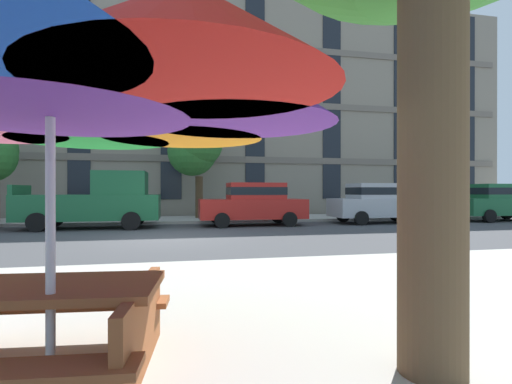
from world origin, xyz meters
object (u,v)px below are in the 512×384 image
sedan_silver (379,202)px  sedan_green (498,201)px  patio_umbrella (50,77)px  street_tree_middle (195,146)px  pickup_green (98,202)px  picnic_table (27,325)px  sedan_red (253,203)px

sedan_silver → sedan_green: same height
sedan_green → sedan_silver: bearing=180.0°
patio_umbrella → street_tree_middle: bearing=84.1°
pickup_green → sedan_green: size_ratio=1.16×
picnic_table → sedan_red: bearing=71.6°
pickup_green → picnic_table: size_ratio=2.64×
picnic_table → sedan_silver: bearing=51.5°
sedan_red → picnic_table: bearing=-108.4°
sedan_red → sedan_green: size_ratio=1.00×
pickup_green → picnic_table: (1.99, -12.42, -0.54)m
sedan_red → sedan_silver: (5.76, 0.00, 0.00)m
sedan_red → picnic_table: 13.10m
pickup_green → sedan_green: 18.20m
sedan_red → street_tree_middle: (-2.27, 3.16, 2.69)m
pickup_green → patio_umbrella: patio_umbrella is taller
sedan_green → patio_umbrella: bearing=-141.5°
street_tree_middle → pickup_green: bearing=-140.7°
pickup_green → sedan_red: pickup_green is taller
pickup_green → street_tree_middle: bearing=39.3°
pickup_green → sedan_red: 6.12m
pickup_green → street_tree_middle: 5.63m
sedan_silver → street_tree_middle: 9.03m
sedan_red → street_tree_middle: size_ratio=0.88×
patio_umbrella → sedan_green: bearing=38.5°
sedan_red → patio_umbrella: size_ratio=1.14×
street_tree_middle → picnic_table: size_ratio=2.60×
street_tree_middle → patio_umbrella: (-1.63, -15.86, -1.47)m
street_tree_middle → sedan_silver: bearing=-21.5°
sedan_green → street_tree_middle: (-14.35, 3.16, 2.69)m
sedan_red → sedan_green: bearing=0.0°
pickup_green → sedan_silver: size_ratio=1.16×
patio_umbrella → picnic_table: 1.72m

